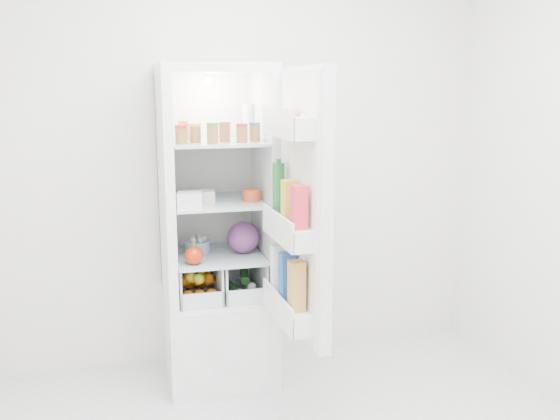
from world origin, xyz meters
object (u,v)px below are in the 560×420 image
object	(u,v)px
refrigerator	(216,265)
fridge_door	(300,211)
mushroom_bowl	(198,246)
red_cabbage	(243,237)

from	to	relation	value
refrigerator	fridge_door	size ratio (longest dim) A/B	1.38
mushroom_bowl	fridge_door	size ratio (longest dim) A/B	0.11
red_cabbage	fridge_door	world-z (taller)	fridge_door
mushroom_bowl	refrigerator	bearing A→B (deg)	-3.84
refrigerator	mushroom_bowl	size ratio (longest dim) A/B	12.53
red_cabbage	mushroom_bowl	size ratio (longest dim) A/B	1.26
red_cabbage	mushroom_bowl	world-z (taller)	red_cabbage
red_cabbage	fridge_door	distance (m)	0.64
refrigerator	red_cabbage	world-z (taller)	refrigerator
refrigerator	red_cabbage	bearing A→B (deg)	-27.90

